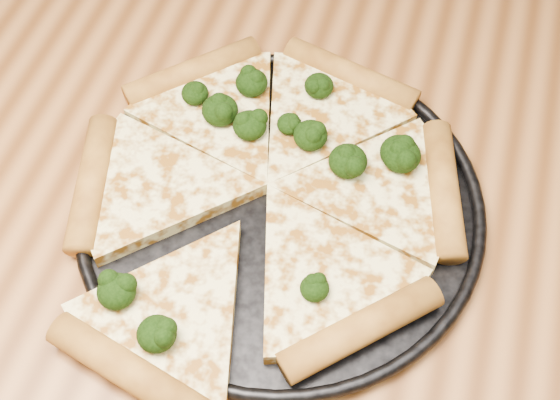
# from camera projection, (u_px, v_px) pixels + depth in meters

# --- Properties ---
(dining_table) EXTENTS (1.20, 0.90, 0.75)m
(dining_table) POSITION_uv_depth(u_px,v_px,m) (199.00, 215.00, 0.79)
(dining_table) COLOR #9A602F
(dining_table) RESTS_ON ground
(pizza_pan) EXTENTS (0.37, 0.37, 0.02)m
(pizza_pan) POSITION_uv_depth(u_px,v_px,m) (280.00, 205.00, 0.68)
(pizza_pan) COLOR black
(pizza_pan) RESTS_ON dining_table
(pizza) EXTENTS (0.37, 0.41, 0.03)m
(pizza) POSITION_uv_depth(u_px,v_px,m) (263.00, 192.00, 0.68)
(pizza) COLOR #F4E895
(pizza) RESTS_ON pizza_pan
(broccoli_florets) EXTENTS (0.24, 0.32, 0.03)m
(broccoli_florets) POSITION_uv_depth(u_px,v_px,m) (286.00, 158.00, 0.68)
(broccoli_florets) COLOR black
(broccoli_florets) RESTS_ON pizza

